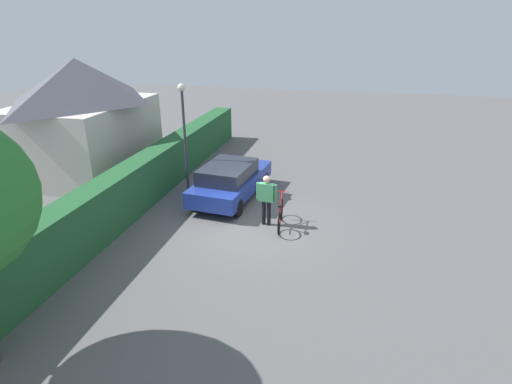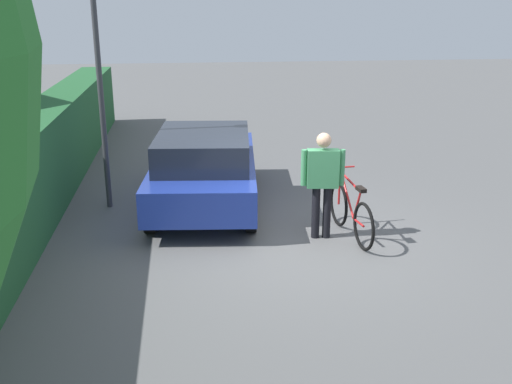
{
  "view_description": "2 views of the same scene",
  "coord_description": "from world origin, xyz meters",
  "px_view_note": "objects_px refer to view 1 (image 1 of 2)",
  "views": [
    {
      "loc": [
        -11.82,
        -2.88,
        6.22
      ],
      "look_at": [
        -0.11,
        -0.09,
        1.24
      ],
      "focal_mm": 28.67,
      "sensor_mm": 36.0,
      "label": 1
    },
    {
      "loc": [
        -8.46,
        1.76,
        3.62
      ],
      "look_at": [
        0.23,
        0.66,
        0.78
      ],
      "focal_mm": 40.87,
      "sensor_mm": 36.0,
      "label": 2
    }
  ],
  "objects_px": {
    "parked_car_near": "(231,180)",
    "street_lamp": "(184,125)",
    "bicycle": "(280,215)",
    "person_rider": "(266,196)"
  },
  "relations": [
    {
      "from": "parked_car_near",
      "to": "street_lamp",
      "type": "height_order",
      "value": "street_lamp"
    },
    {
      "from": "parked_car_near",
      "to": "bicycle",
      "type": "distance_m",
      "value": 2.96
    },
    {
      "from": "parked_car_near",
      "to": "bicycle",
      "type": "relative_size",
      "value": 2.47
    },
    {
      "from": "parked_car_near",
      "to": "street_lamp",
      "type": "distance_m",
      "value": 2.67
    },
    {
      "from": "parked_car_near",
      "to": "street_lamp",
      "type": "xyz_separation_m",
      "value": [
        0.12,
        1.79,
        1.99
      ]
    },
    {
      "from": "bicycle",
      "to": "person_rider",
      "type": "height_order",
      "value": "person_rider"
    },
    {
      "from": "parked_car_near",
      "to": "street_lamp",
      "type": "bearing_deg",
      "value": 86.2
    },
    {
      "from": "bicycle",
      "to": "street_lamp",
      "type": "relative_size",
      "value": 0.43
    },
    {
      "from": "bicycle",
      "to": "street_lamp",
      "type": "xyz_separation_m",
      "value": [
        2.0,
        4.05,
        2.32
      ]
    },
    {
      "from": "bicycle",
      "to": "parked_car_near",
      "type": "bearing_deg",
      "value": 50.25
    }
  ]
}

